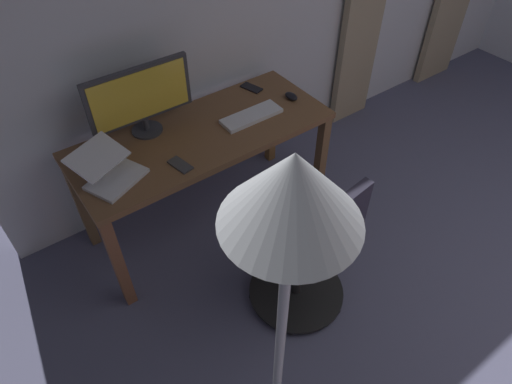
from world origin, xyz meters
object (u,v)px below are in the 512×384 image
office_chair (309,254)px  floor_lamp (287,253)px  computer_monitor (140,97)px  laptop (110,171)px  computer_mouse (291,96)px  cell_phone_face_up (251,88)px  cell_phone_by_monitor (180,165)px  desk (203,145)px  computer_keyboard (251,116)px

office_chair → floor_lamp: bearing=-147.5°
office_chair → computer_monitor: 1.25m
laptop → computer_mouse: size_ratio=3.89×
cell_phone_face_up → laptop: bearing=-1.8°
floor_lamp → computer_monitor: bearing=-100.5°
cell_phone_face_up → cell_phone_by_monitor: same height
computer_monitor → floor_lamp: floor_lamp is taller
computer_monitor → computer_mouse: (-0.90, 0.23, -0.21)m
computer_monitor → computer_mouse: computer_monitor is taller
floor_lamp → computer_mouse: bearing=-130.8°
laptop → cell_phone_face_up: 1.13m
desk → floor_lamp: 1.75m
desk → computer_mouse: 0.66m
laptop → computer_mouse: 1.23m
cell_phone_face_up → floor_lamp: 2.09m
floor_lamp → computer_keyboard: bearing=-122.5°
office_chair → cell_phone_by_monitor: 0.83m
computer_keyboard → computer_mouse: size_ratio=3.85×
office_chair → cell_phone_by_monitor: size_ratio=6.69×
computer_monitor → computer_keyboard: size_ratio=1.58×
computer_keyboard → floor_lamp: bearing=57.5°
computer_monitor → cell_phone_by_monitor: size_ratio=4.22×
computer_keyboard → laptop: bearing=0.7°
office_chair → floor_lamp: floor_lamp is taller
floor_lamp → laptop: bearing=-88.6°
computer_keyboard → computer_mouse: bearing=-176.4°
computer_keyboard → cell_phone_face_up: computer_keyboard is taller
laptop → floor_lamp: (-0.03, 1.36, 0.71)m
computer_monitor → cell_phone_face_up: (-0.76, -0.02, -0.22)m
computer_monitor → desk: bearing=141.5°
computer_monitor → computer_keyboard: computer_monitor is taller
laptop → desk: bearing=162.6°
desk → computer_mouse: (-0.65, 0.03, 0.12)m
desk → computer_keyboard: size_ratio=4.01×
office_chair → desk: bearing=88.8°
computer_monitor → cell_phone_by_monitor: computer_monitor is taller
computer_keyboard → cell_phone_face_up: bearing=-125.6°
office_chair → computer_mouse: office_chair is taller
desk → cell_phone_by_monitor: size_ratio=10.72×
computer_mouse → floor_lamp: size_ratio=0.06×
laptop → floor_lamp: bearing=67.7°
desk → computer_mouse: computer_mouse is taller
office_chair → computer_keyboard: (-0.23, -0.83, 0.31)m
computer_monitor → laptop: (0.33, 0.26, -0.18)m
cell_phone_by_monitor → floor_lamp: size_ratio=0.08×
office_chair → floor_lamp: size_ratio=0.53×
office_chair → cell_phone_face_up: office_chair is taller
computer_keyboard → floor_lamp: (0.87, 1.37, 0.75)m
computer_mouse → cell_phone_by_monitor: size_ratio=0.69×
office_chair → computer_mouse: size_ratio=9.64×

